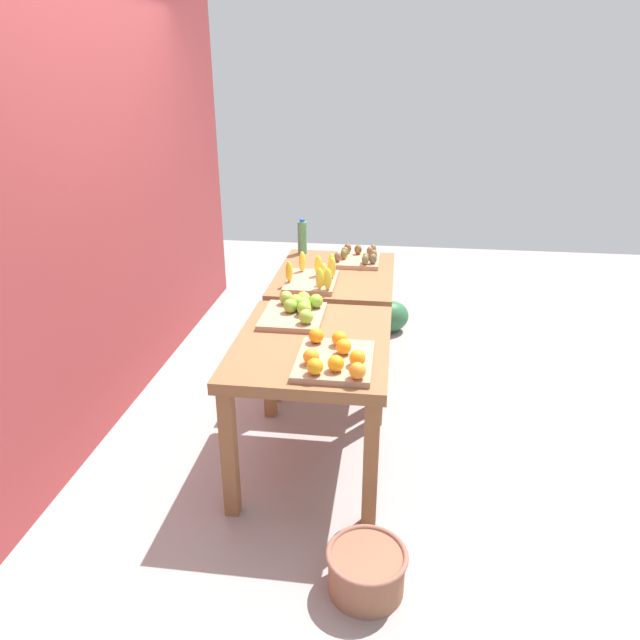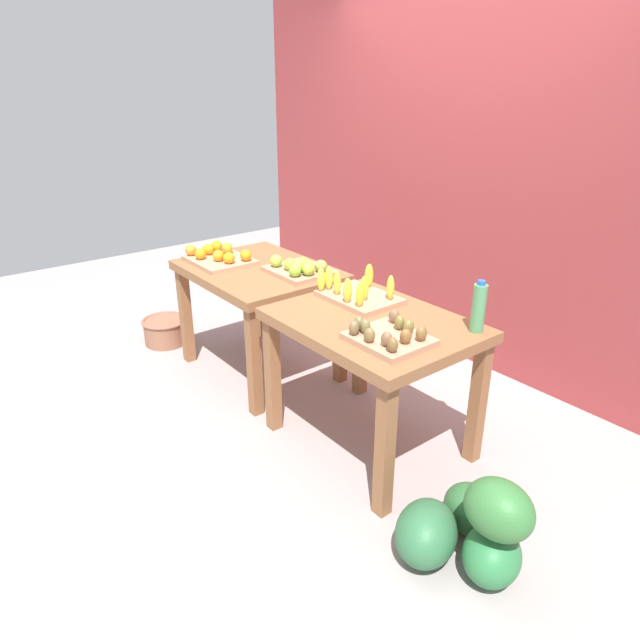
# 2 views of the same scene
# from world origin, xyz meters

# --- Properties ---
(ground_plane) EXTENTS (8.00, 8.00, 0.00)m
(ground_plane) POSITION_xyz_m (0.00, 0.00, 0.00)
(ground_plane) COLOR gray
(back_wall) EXTENTS (4.40, 0.12, 3.00)m
(back_wall) POSITION_xyz_m (0.00, 1.35, 1.50)
(back_wall) COLOR #923435
(back_wall) RESTS_ON ground_plane
(display_table_left) EXTENTS (1.04, 0.80, 0.77)m
(display_table_left) POSITION_xyz_m (-0.56, 0.00, 0.65)
(display_table_left) COLOR brown
(display_table_left) RESTS_ON ground_plane
(display_table_right) EXTENTS (1.04, 0.80, 0.77)m
(display_table_right) POSITION_xyz_m (0.56, 0.00, 0.65)
(display_table_right) COLOR brown
(display_table_right) RESTS_ON ground_plane
(orange_bin) EXTENTS (0.46, 0.36, 0.11)m
(orange_bin) POSITION_xyz_m (-0.83, -0.14, 0.80)
(orange_bin) COLOR tan
(orange_bin) RESTS_ON display_table_left
(apple_bin) EXTENTS (0.40, 0.34, 0.11)m
(apple_bin) POSITION_xyz_m (-0.27, 0.13, 0.81)
(apple_bin) COLOR tan
(apple_bin) RESTS_ON display_table_left
(banana_crate) EXTENTS (0.44, 0.33, 0.17)m
(banana_crate) POSITION_xyz_m (0.30, 0.11, 0.81)
(banana_crate) COLOR tan
(banana_crate) RESTS_ON display_table_right
(kiwi_bin) EXTENTS (0.36, 0.32, 0.10)m
(kiwi_bin) POSITION_xyz_m (0.81, -0.14, 0.80)
(kiwi_bin) COLOR tan
(kiwi_bin) RESTS_ON display_table_right
(water_bottle) EXTENTS (0.07, 0.07, 0.27)m
(water_bottle) POSITION_xyz_m (0.99, 0.30, 0.89)
(water_bottle) COLOR #4C8C59
(water_bottle) RESTS_ON display_table_right
(watermelon_pile) EXTENTS (0.61, 0.62, 0.48)m
(watermelon_pile) POSITION_xyz_m (1.45, -0.26, 0.18)
(watermelon_pile) COLOR #2A6F3C
(watermelon_pile) RESTS_ON ground_plane
(wicker_basket) EXTENTS (0.35, 0.35, 0.20)m
(wicker_basket) POSITION_xyz_m (-1.41, -0.35, 0.11)
(wicker_basket) COLOR #8D5A42
(wicker_basket) RESTS_ON ground_plane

